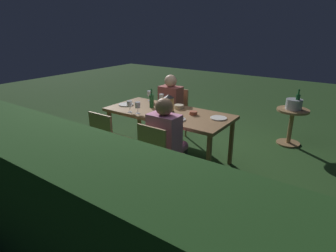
% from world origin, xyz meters
% --- Properties ---
extents(ground_plane, '(16.00, 16.00, 0.00)m').
position_xyz_m(ground_plane, '(0.00, 0.00, 0.00)').
color(ground_plane, '#26471E').
extents(dining_table, '(1.88, 0.84, 0.74)m').
position_xyz_m(dining_table, '(0.00, 0.00, 0.69)').
color(dining_table, olive).
rests_on(dining_table, ground).
extents(chair_side_right_b, '(0.42, 0.40, 0.87)m').
position_xyz_m(chair_side_right_b, '(0.42, 0.81, 0.49)').
color(chair_side_right_b, '#9E7A51').
rests_on(chair_side_right_b, ground).
extents(chair_side_right_a, '(0.42, 0.40, 0.87)m').
position_xyz_m(chair_side_right_a, '(-0.42, 0.81, 0.49)').
color(chair_side_right_a, '#9E7A51').
rests_on(chair_side_right_a, ground).
extents(person_in_pink, '(0.38, 0.47, 1.15)m').
position_xyz_m(person_in_pink, '(-0.42, 0.62, 0.64)').
color(person_in_pink, '#C675A3').
rests_on(person_in_pink, ground).
extents(chair_side_left_b, '(0.42, 0.40, 0.87)m').
position_xyz_m(chair_side_left_b, '(0.42, -0.81, 0.49)').
color(chair_side_left_b, '#9E7A51').
rests_on(chair_side_left_b, ground).
extents(person_in_rust, '(0.38, 0.47, 1.15)m').
position_xyz_m(person_in_rust, '(0.42, -0.62, 0.64)').
color(person_in_rust, '#9E4C47').
rests_on(person_in_rust, ground).
extents(lantern_centerpiece, '(0.15, 0.15, 0.27)m').
position_xyz_m(lantern_centerpiece, '(-0.02, 0.01, 0.89)').
color(lantern_centerpiece, black).
rests_on(lantern_centerpiece, dining_table).
extents(green_bottle_on_table, '(0.07, 0.07, 0.29)m').
position_xyz_m(green_bottle_on_table, '(0.34, -0.04, 0.85)').
color(green_bottle_on_table, '#1E5B2D').
rests_on(green_bottle_on_table, dining_table).
extents(wine_glass_a, '(0.08, 0.08, 0.17)m').
position_xyz_m(wine_glass_a, '(0.62, -0.34, 0.86)').
color(wine_glass_a, silver).
rests_on(wine_glass_a, dining_table).
extents(wine_glass_b, '(0.08, 0.08, 0.17)m').
position_xyz_m(wine_glass_b, '(0.44, 0.34, 0.86)').
color(wine_glass_b, silver).
rests_on(wine_glass_b, dining_table).
extents(wine_glass_c, '(0.08, 0.08, 0.17)m').
position_xyz_m(wine_glass_c, '(-0.08, 0.16, 0.86)').
color(wine_glass_c, silver).
rests_on(wine_glass_c, dining_table).
extents(wine_glass_d, '(0.08, 0.08, 0.17)m').
position_xyz_m(wine_glass_d, '(0.32, -0.27, 0.86)').
color(wine_glass_d, silver).
rests_on(wine_glass_d, dining_table).
extents(wine_glass_e, '(0.08, 0.08, 0.17)m').
position_xyz_m(wine_glass_e, '(0.31, 0.31, 0.86)').
color(wine_glass_e, silver).
rests_on(wine_glass_e, dining_table).
extents(plate_a, '(0.22, 0.22, 0.01)m').
position_xyz_m(plate_a, '(-0.75, -0.13, 0.75)').
color(plate_a, silver).
rests_on(plate_a, dining_table).
extents(plate_b, '(0.23, 0.23, 0.01)m').
position_xyz_m(plate_b, '(0.76, 0.08, 0.75)').
color(plate_b, silver).
rests_on(plate_b, dining_table).
extents(plate_c, '(0.20, 0.20, 0.01)m').
position_xyz_m(plate_c, '(-0.33, 0.23, 0.75)').
color(plate_c, silver).
rests_on(plate_c, dining_table).
extents(bowl_olives, '(0.11, 0.11, 0.05)m').
position_xyz_m(bowl_olives, '(-0.37, -0.09, 0.77)').
color(bowl_olives, '#9E5138').
rests_on(bowl_olives, dining_table).
extents(bowl_bread, '(0.14, 0.14, 0.06)m').
position_xyz_m(bowl_bread, '(-0.04, -0.24, 0.77)').
color(bowl_bread, '#BCAD8E').
rests_on(bowl_bread, dining_table).
extents(side_table, '(0.52, 0.52, 0.62)m').
position_xyz_m(side_table, '(-1.39, -1.64, 0.41)').
color(side_table, '#937047').
rests_on(side_table, ground).
extents(ice_bucket, '(0.26, 0.26, 0.34)m').
position_xyz_m(ice_bucket, '(-1.39, -1.64, 0.72)').
color(ice_bucket, '#B2B7BF').
rests_on(ice_bucket, side_table).
extents(hedge_backdrop, '(5.37, 0.81, 1.05)m').
position_xyz_m(hedge_backdrop, '(0.00, 2.04, 0.53)').
color(hedge_backdrop, '#234C1E').
rests_on(hedge_backdrop, ground).
extents(potted_plant_by_hedge, '(0.52, 0.52, 0.71)m').
position_xyz_m(potted_plant_by_hedge, '(1.50, 1.29, 0.40)').
color(potted_plant_by_hedge, '#9E5133').
rests_on(potted_plant_by_hedge, ground).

